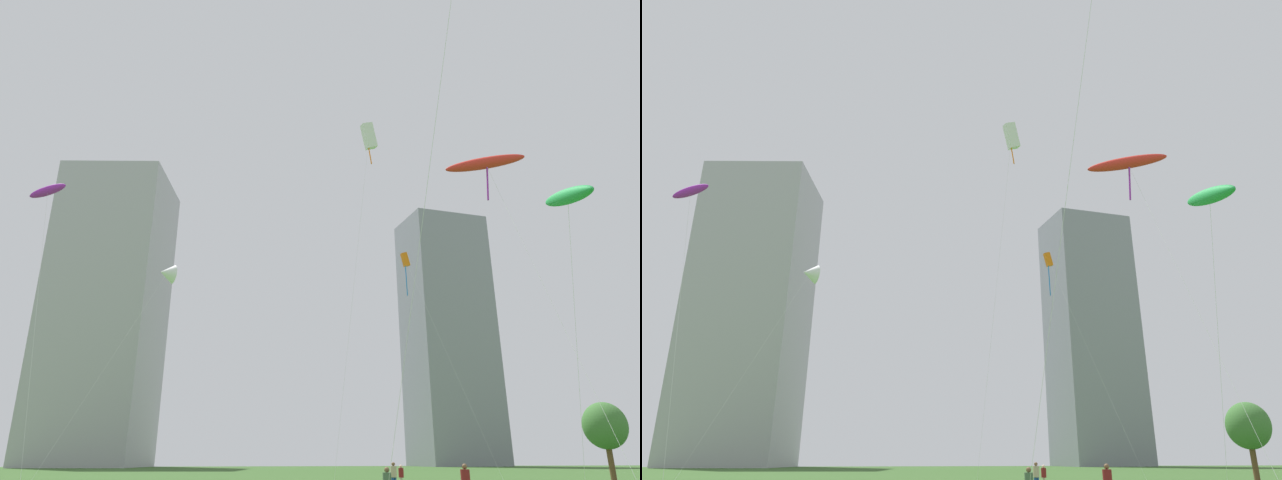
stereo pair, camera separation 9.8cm
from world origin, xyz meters
TOP-DOWN VIEW (x-y plane):
  - person_standing_0 at (5.91, 18.38)m, footprint 0.41×0.41m
  - person_standing_1 at (7.24, 20.88)m, footprint 0.36×0.36m
  - kite_flying_0 at (14.47, 37.87)m, footprint 5.58×8.66m
  - kite_flying_2 at (-11.49, 35.20)m, footprint 8.39×10.06m
  - kite_flying_3 at (8.64, 6.54)m, footprint 4.90×10.09m
  - kite_flying_4 at (6.80, 24.50)m, footprint 3.54×5.29m
  - kite_flying_5 at (-19.54, 21.24)m, footprint 6.26×11.59m
  - kite_flying_6 at (8.68, -0.27)m, footprint 2.85×7.60m
  - park_tree_0 at (26.20, 23.99)m, footprint 3.55×3.55m
  - distant_highrise_0 at (58.89, 130.98)m, footprint 23.99×19.52m
  - distant_highrise_1 at (-34.57, 130.36)m, footprint 29.62×29.15m

SIDE VIEW (x-z plane):
  - person_standing_1 at x=7.24m, z-range 0.13..1.76m
  - person_standing_0 at x=5.91m, z-range 0.14..1.97m
  - park_tree_0 at x=26.20m, z-range 1.32..7.82m
  - kite_flying_6 at x=8.68m, z-range 5.92..19.87m
  - kite_flying_3 at x=8.64m, z-range 8.71..27.74m
  - kite_flying_2 at x=-11.49m, z-range 9.17..29.44m
  - kite_flying_5 at x=-19.54m, z-range 10.08..31.91m
  - kite_flying_0 at x=14.47m, z-range 11.01..35.14m
  - kite_flying_4 at x=6.80m, z-range 14.61..46.63m
  - distant_highrise_0 at x=58.89m, z-range 0.00..69.62m
  - distant_highrise_1 at x=-34.57m, z-range 0.00..74.68m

